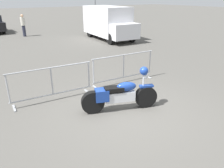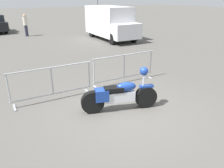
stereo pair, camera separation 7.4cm
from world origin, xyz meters
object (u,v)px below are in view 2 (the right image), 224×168
Objects in this scene: motorcycle at (120,95)px; pedestrian at (25,24)px; delivery_van at (110,22)px; crowd_barrier_near at (52,83)px; crowd_barrier_far at (124,68)px.

motorcycle is 1.24× the size of pedestrian.
crowd_barrier_near is at bearing -38.11° from delivery_van.
pedestrian is at bearing -129.08° from delivery_van.
crowd_barrier_near is 12.57m from pedestrian.
crowd_barrier_far is (1.35, 1.64, 0.09)m from motorcycle.
crowd_barrier_near is (-1.35, 1.64, 0.09)m from motorcycle.
crowd_barrier_far is 0.49× the size of delivery_van.
delivery_van is (7.06, 7.74, 0.68)m from crowd_barrier_near.
crowd_barrier_far is at bearing 0.00° from crowd_barrier_near.
motorcycle is 11.01m from delivery_van.
crowd_barrier_far is at bearing 71.20° from motorcycle.
motorcycle is at bearing -50.63° from crowd_barrier_near.
pedestrian is at bearing 107.40° from motorcycle.
pedestrian is (0.78, 14.03, 0.45)m from motorcycle.
delivery_van is (5.71, 9.38, 0.77)m from motorcycle.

